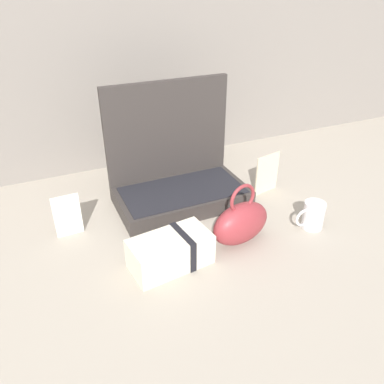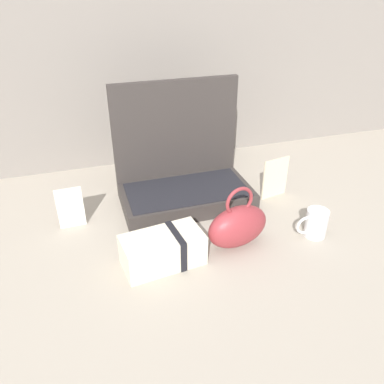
% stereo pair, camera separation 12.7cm
% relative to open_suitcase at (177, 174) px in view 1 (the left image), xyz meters
% --- Properties ---
extents(ground_plane, '(6.00, 6.00, 0.00)m').
position_rel_open_suitcase_xyz_m(ground_plane, '(-0.05, -0.17, -0.10)').
color(ground_plane, '#9E9384').
extents(open_suitcase, '(0.48, 0.28, 0.44)m').
position_rel_open_suitcase_xyz_m(open_suitcase, '(0.00, 0.00, 0.00)').
color(open_suitcase, '#332D2B').
rests_on(open_suitcase, ground_plane).
extents(teal_pouch_handbag, '(0.22, 0.13, 0.21)m').
position_rel_open_suitcase_xyz_m(teal_pouch_handbag, '(0.08, -0.34, -0.03)').
color(teal_pouch_handbag, maroon).
rests_on(teal_pouch_handbag, ground_plane).
extents(cream_toiletry_bag, '(0.25, 0.15, 0.10)m').
position_rel_open_suitcase_xyz_m(cream_toiletry_bag, '(-0.16, -0.35, -0.06)').
color(cream_toiletry_bag, beige).
rests_on(cream_toiletry_bag, ground_plane).
extents(coffee_mug, '(0.11, 0.07, 0.10)m').
position_rel_open_suitcase_xyz_m(coffee_mug, '(0.35, -0.37, -0.06)').
color(coffee_mug, silver).
rests_on(coffee_mug, ground_plane).
extents(info_card_left, '(0.09, 0.01, 0.15)m').
position_rel_open_suitcase_xyz_m(info_card_left, '(-0.42, -0.07, -0.03)').
color(info_card_left, silver).
rests_on(info_card_left, ground_plane).
extents(poster_card_right, '(0.11, 0.03, 0.16)m').
position_rel_open_suitcase_xyz_m(poster_card_right, '(0.34, -0.10, -0.02)').
color(poster_card_right, beige).
rests_on(poster_card_right, ground_plane).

